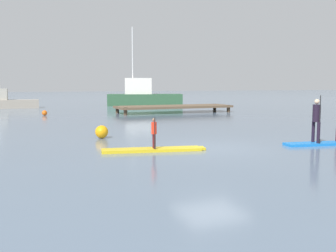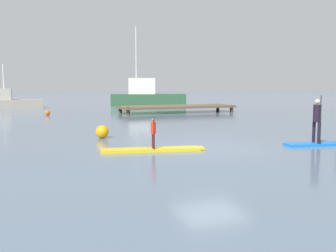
% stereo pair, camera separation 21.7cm
% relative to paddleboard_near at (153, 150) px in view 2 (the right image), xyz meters
% --- Properties ---
extents(ground_plane, '(240.00, 240.00, 0.00)m').
position_rel_paddleboard_near_xyz_m(ground_plane, '(2.19, -0.20, -0.05)').
color(ground_plane, slate).
extents(paddleboard_near, '(3.71, 1.35, 0.10)m').
position_rel_paddleboard_near_xyz_m(paddleboard_near, '(0.00, 0.00, 0.00)').
color(paddleboard_near, gold).
rests_on(paddleboard_near, ground).
extents(paddler_child_solo, '(0.22, 0.38, 1.11)m').
position_rel_paddleboard_near_xyz_m(paddler_child_solo, '(0.01, -0.01, 0.65)').
color(paddler_child_solo, '#4C1419').
rests_on(paddler_child_solo, paddleboard_near).
extents(paddleboard_far, '(3.10, 1.12, 0.10)m').
position_rel_paddleboard_near_xyz_m(paddleboard_far, '(6.56, -1.14, 0.00)').
color(paddleboard_far, blue).
rests_on(paddleboard_far, ground).
extents(paddler_adult, '(0.34, 0.52, 1.84)m').
position_rel_paddleboard_near_xyz_m(paddler_adult, '(6.27, -1.10, 1.02)').
color(paddler_adult, black).
rests_on(paddler_adult, paddleboard_far).
extents(fishing_boat_white_large, '(8.54, 4.48, 8.59)m').
position_rel_paddleboard_near_xyz_m(fishing_boat_white_large, '(9.26, 28.72, 0.97)').
color(fishing_boat_white_large, '#2D5638').
rests_on(fishing_boat_white_large, ground).
extents(fishing_boat_green_midground, '(6.90, 2.11, 4.33)m').
position_rel_paddleboard_near_xyz_m(fishing_boat_green_midground, '(-5.38, 28.79, 0.62)').
color(fishing_boat_green_midground, '#9E9384').
rests_on(fishing_boat_green_midground, ground).
extents(floating_dock, '(9.66, 3.01, 0.59)m').
position_rel_paddleboard_near_xyz_m(floating_dock, '(8.12, 17.26, 0.44)').
color(floating_dock, brown).
rests_on(floating_dock, ground).
extents(mooring_buoy_near, '(0.57, 0.57, 0.57)m').
position_rel_paddleboard_near_xyz_m(mooring_buoy_near, '(-0.96, 3.97, 0.23)').
color(mooring_buoy_near, orange).
rests_on(mooring_buoy_near, ground).
extents(mooring_buoy_mid, '(0.39, 0.39, 0.39)m').
position_rel_paddleboard_near_xyz_m(mooring_buoy_mid, '(-2.16, 18.14, 0.15)').
color(mooring_buoy_mid, orange).
rests_on(mooring_buoy_mid, ground).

